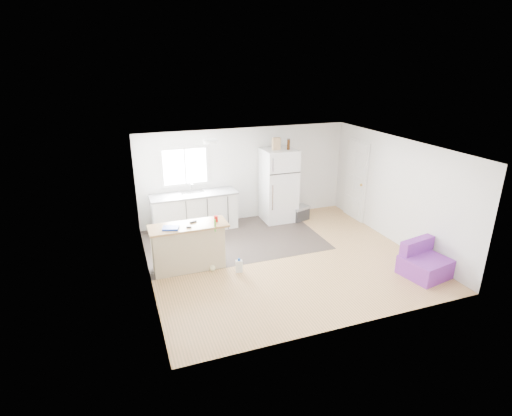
{
  "coord_description": "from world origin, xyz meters",
  "views": [
    {
      "loc": [
        -3.15,
        -6.96,
        3.95
      ],
      "look_at": [
        -0.36,
        0.7,
        0.94
      ],
      "focal_mm": 28.0,
      "sensor_mm": 36.0,
      "label": 1
    }
  ],
  "objects_px": {
    "cardboard_box": "(276,144)",
    "cleaner_jug": "(239,266)",
    "blue_tray": "(171,228)",
    "bottle_left": "(288,145)",
    "peninsula": "(188,247)",
    "purple_seat": "(424,263)",
    "refrigerator": "(279,185)",
    "bottle_right": "(289,144)",
    "kitchen_cabinets": "(195,211)",
    "mop": "(213,259)",
    "red_cup": "(216,219)",
    "cooler": "(299,213)"
  },
  "relations": [
    {
      "from": "cardboard_box",
      "to": "cleaner_jug",
      "type": "bearing_deg",
      "value": -126.83
    },
    {
      "from": "peninsula",
      "to": "bottle_left",
      "type": "relative_size",
      "value": 6.14
    },
    {
      "from": "cooler",
      "to": "blue_tray",
      "type": "distance_m",
      "value": 4.03
    },
    {
      "from": "kitchen_cabinets",
      "to": "cardboard_box",
      "type": "height_order",
      "value": "cardboard_box"
    },
    {
      "from": "peninsula",
      "to": "cleaner_jug",
      "type": "bearing_deg",
      "value": -29.4
    },
    {
      "from": "bottle_left",
      "to": "cleaner_jug",
      "type": "bearing_deg",
      "value": -132.3
    },
    {
      "from": "cleaner_jug",
      "to": "red_cup",
      "type": "bearing_deg",
      "value": 134.14
    },
    {
      "from": "kitchen_cabinets",
      "to": "bottle_left",
      "type": "distance_m",
      "value": 2.85
    },
    {
      "from": "kitchen_cabinets",
      "to": "purple_seat",
      "type": "height_order",
      "value": "kitchen_cabinets"
    },
    {
      "from": "peninsula",
      "to": "blue_tray",
      "type": "height_order",
      "value": "blue_tray"
    },
    {
      "from": "kitchen_cabinets",
      "to": "peninsula",
      "type": "bearing_deg",
      "value": -106.57
    },
    {
      "from": "peninsula",
      "to": "cardboard_box",
      "type": "distance_m",
      "value": 3.56
    },
    {
      "from": "cleaner_jug",
      "to": "bottle_left",
      "type": "relative_size",
      "value": 1.19
    },
    {
      "from": "purple_seat",
      "to": "cleaner_jug",
      "type": "bearing_deg",
      "value": 147.87
    },
    {
      "from": "mop",
      "to": "bottle_right",
      "type": "height_order",
      "value": "bottle_right"
    },
    {
      "from": "cleaner_jug",
      "to": "bottle_right",
      "type": "height_order",
      "value": "bottle_right"
    },
    {
      "from": "purple_seat",
      "to": "blue_tray",
      "type": "relative_size",
      "value": 3.09
    },
    {
      "from": "red_cup",
      "to": "cleaner_jug",
      "type": "bearing_deg",
      "value": -57.83
    },
    {
      "from": "cooler",
      "to": "mop",
      "type": "relative_size",
      "value": 0.51
    },
    {
      "from": "refrigerator",
      "to": "bottle_right",
      "type": "bearing_deg",
      "value": -3.01
    },
    {
      "from": "kitchen_cabinets",
      "to": "peninsula",
      "type": "distance_m",
      "value": 1.99
    },
    {
      "from": "bottle_right",
      "to": "cooler",
      "type": "bearing_deg",
      "value": -37.13
    },
    {
      "from": "red_cup",
      "to": "bottle_left",
      "type": "distance_m",
      "value": 3.07
    },
    {
      "from": "mop",
      "to": "red_cup",
      "type": "distance_m",
      "value": 0.82
    },
    {
      "from": "purple_seat",
      "to": "cardboard_box",
      "type": "height_order",
      "value": "cardboard_box"
    },
    {
      "from": "cleaner_jug",
      "to": "blue_tray",
      "type": "distance_m",
      "value": 1.54
    },
    {
      "from": "cardboard_box",
      "to": "blue_tray",
      "type": "bearing_deg",
      "value": -147.37
    },
    {
      "from": "bottle_right",
      "to": "kitchen_cabinets",
      "type": "bearing_deg",
      "value": 177.79
    },
    {
      "from": "peninsula",
      "to": "bottle_right",
      "type": "xyz_separation_m",
      "value": [
        2.97,
        1.83,
        1.53
      ]
    },
    {
      "from": "cardboard_box",
      "to": "bottle_right",
      "type": "xyz_separation_m",
      "value": [
        0.34,
        0.01,
        -0.02
      ]
    },
    {
      "from": "cooler",
      "to": "kitchen_cabinets",
      "type": "bearing_deg",
      "value": 154.7
    },
    {
      "from": "blue_tray",
      "to": "cardboard_box",
      "type": "distance_m",
      "value": 3.67
    },
    {
      "from": "red_cup",
      "to": "bottle_left",
      "type": "relative_size",
      "value": 0.48
    },
    {
      "from": "cooler",
      "to": "bottle_left",
      "type": "relative_size",
      "value": 2.28
    },
    {
      "from": "bottle_right",
      "to": "peninsula",
      "type": "bearing_deg",
      "value": -148.41
    },
    {
      "from": "cardboard_box",
      "to": "kitchen_cabinets",
      "type": "bearing_deg",
      "value": 177.18
    },
    {
      "from": "kitchen_cabinets",
      "to": "refrigerator",
      "type": "relative_size",
      "value": 1.12
    },
    {
      "from": "blue_tray",
      "to": "cooler",
      "type": "bearing_deg",
      "value": 25.41
    },
    {
      "from": "kitchen_cabinets",
      "to": "purple_seat",
      "type": "bearing_deg",
      "value": -46.29
    },
    {
      "from": "peninsula",
      "to": "blue_tray",
      "type": "relative_size",
      "value": 5.12
    },
    {
      "from": "cardboard_box",
      "to": "cooler",
      "type": "bearing_deg",
      "value": -17.85
    },
    {
      "from": "refrigerator",
      "to": "red_cup",
      "type": "relative_size",
      "value": 15.69
    },
    {
      "from": "red_cup",
      "to": "cardboard_box",
      "type": "height_order",
      "value": "cardboard_box"
    },
    {
      "from": "blue_tray",
      "to": "bottle_left",
      "type": "bearing_deg",
      "value": 29.01
    },
    {
      "from": "refrigerator",
      "to": "cardboard_box",
      "type": "height_order",
      "value": "cardboard_box"
    },
    {
      "from": "mop",
      "to": "blue_tray",
      "type": "height_order",
      "value": "mop"
    },
    {
      "from": "mop",
      "to": "red_cup",
      "type": "bearing_deg",
      "value": 67.91
    },
    {
      "from": "peninsula",
      "to": "purple_seat",
      "type": "distance_m",
      "value": 4.64
    },
    {
      "from": "mop",
      "to": "bottle_left",
      "type": "distance_m",
      "value": 3.62
    },
    {
      "from": "kitchen_cabinets",
      "to": "cooler",
      "type": "relative_size",
      "value": 3.71
    }
  ]
}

